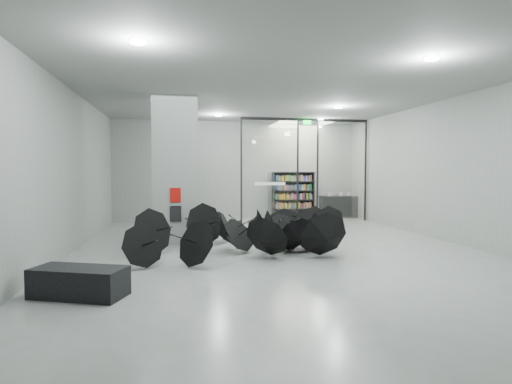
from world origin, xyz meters
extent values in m
plane|color=gray|center=(0.00, 0.00, 0.00)|extent=(14.00, 14.00, 0.00)
cube|color=gray|center=(0.00, 0.00, 4.00)|extent=(10.00, 14.00, 0.02)
cube|color=slate|center=(0.00, 7.00, 2.00)|extent=(10.00, 0.02, 4.00)
cube|color=slate|center=(-5.00, 0.00, 2.00)|extent=(0.02, 14.00, 4.00)
cube|color=slate|center=(5.00, 0.00, 2.00)|extent=(0.02, 14.00, 4.00)
cube|color=slate|center=(-2.50, 2.00, 2.00)|extent=(1.20, 1.20, 4.00)
cube|color=#A50A07|center=(-2.50, 1.38, 1.35)|extent=(0.28, 0.04, 0.38)
cube|color=black|center=(-2.50, 1.38, 0.85)|extent=(0.30, 0.03, 0.42)
cube|color=#0CE533|center=(2.40, 5.30, 3.82)|extent=(0.30, 0.06, 0.15)
cube|color=silver|center=(1.00, 5.50, 2.00)|extent=(2.20, 0.02, 3.95)
cube|color=silver|center=(3.90, 5.50, 2.00)|extent=(2.00, 0.02, 3.95)
cube|color=black|center=(-0.10, 5.50, 2.00)|extent=(0.06, 0.06, 4.00)
cube|color=black|center=(2.10, 5.50, 2.00)|extent=(0.06, 0.06, 4.00)
cube|color=black|center=(2.90, 5.50, 2.00)|extent=(0.06, 0.06, 4.00)
cube|color=black|center=(4.90, 5.50, 2.00)|extent=(0.06, 0.06, 4.00)
cube|color=black|center=(2.40, 5.50, 3.95)|extent=(5.00, 0.08, 0.10)
cube|color=black|center=(-3.97, -2.83, 0.23)|extent=(1.58, 1.11, 0.47)
cube|color=black|center=(4.26, 6.67, 0.46)|extent=(1.55, 0.66, 0.92)
camera|label=1|loc=(-2.41, -9.56, 1.99)|focal=28.48mm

